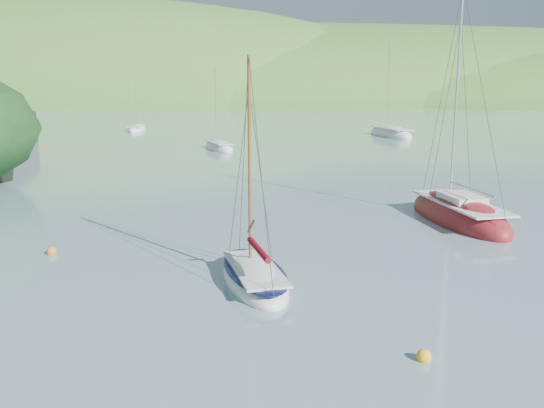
{
  "coord_description": "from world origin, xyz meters",
  "views": [
    {
      "loc": [
        -0.58,
        -17.56,
        7.73
      ],
      "look_at": [
        -0.41,
        8.0,
        2.18
      ],
      "focal_mm": 40.0,
      "sensor_mm": 36.0,
      "label": 1
    }
  ],
  "objects_px": {
    "sloop_red": "(459,217)",
    "distant_sloop_c": "(137,130)",
    "distant_sloop_b": "(391,134)",
    "distant_sloop_a": "(219,148)",
    "daysailer_white": "(255,278)"
  },
  "relations": [
    {
      "from": "distant_sloop_a",
      "to": "distant_sloop_b",
      "type": "bearing_deg",
      "value": 10.6
    },
    {
      "from": "daysailer_white",
      "to": "distant_sloop_b",
      "type": "height_order",
      "value": "distant_sloop_b"
    },
    {
      "from": "sloop_red",
      "to": "distant_sloop_c",
      "type": "relative_size",
      "value": 1.53
    },
    {
      "from": "distant_sloop_b",
      "to": "distant_sloop_c",
      "type": "bearing_deg",
      "value": 150.3
    },
    {
      "from": "sloop_red",
      "to": "distant_sloop_a",
      "type": "height_order",
      "value": "sloop_red"
    },
    {
      "from": "distant_sloop_c",
      "to": "distant_sloop_b",
      "type": "bearing_deg",
      "value": -12.87
    },
    {
      "from": "daysailer_white",
      "to": "sloop_red",
      "type": "bearing_deg",
      "value": 28.03
    },
    {
      "from": "distant_sloop_a",
      "to": "distant_sloop_b",
      "type": "relative_size",
      "value": 0.71
    },
    {
      "from": "distant_sloop_c",
      "to": "daysailer_white",
      "type": "bearing_deg",
      "value": -74.64
    },
    {
      "from": "daysailer_white",
      "to": "distant_sloop_b",
      "type": "xyz_separation_m",
      "value": [
        15.86,
        54.01,
        -0.0
      ]
    },
    {
      "from": "distant_sloop_a",
      "to": "distant_sloop_c",
      "type": "bearing_deg",
      "value": 99.56
    },
    {
      "from": "distant_sloop_b",
      "to": "distant_sloop_c",
      "type": "height_order",
      "value": "distant_sloop_b"
    },
    {
      "from": "distant_sloop_a",
      "to": "daysailer_white",
      "type": "bearing_deg",
      "value": -106.05
    },
    {
      "from": "sloop_red",
      "to": "distant_sloop_c",
      "type": "distance_m",
      "value": 58.77
    },
    {
      "from": "daysailer_white",
      "to": "sloop_red",
      "type": "relative_size",
      "value": 0.68
    }
  ]
}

